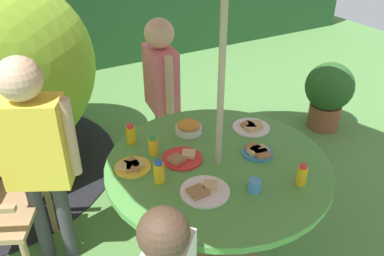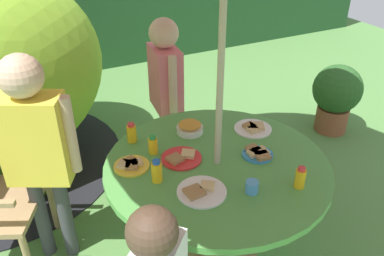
{
  "view_description": "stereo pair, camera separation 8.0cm",
  "coord_description": "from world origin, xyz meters",
  "px_view_note": "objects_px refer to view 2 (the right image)",
  "views": [
    {
      "loc": [
        -1.02,
        -1.54,
        2.03
      ],
      "look_at": [
        -0.06,
        0.19,
        0.85
      ],
      "focal_mm": 37.39,
      "sensor_mm": 36.0,
      "label": 1
    },
    {
      "loc": [
        -0.95,
        -1.58,
        2.03
      ],
      "look_at": [
        -0.06,
        0.19,
        0.85
      ],
      "focal_mm": 37.39,
      "sensor_mm": 36.0,
      "label": 2
    }
  ],
  "objects_px": {
    "garden_table": "(216,183)",
    "plate_near_right": "(253,128)",
    "child_in_yellow_shirt": "(35,140)",
    "juice_bottle_far_left": "(132,133)",
    "plate_mid_left": "(181,158)",
    "cup_near": "(252,187)",
    "juice_bottle_center_back": "(153,145)",
    "juice_bottle_near_left": "(300,178)",
    "child_in_pink_shirt": "(165,79)",
    "plate_back_edge": "(258,153)",
    "snack_bowl": "(190,127)",
    "plate_front_edge": "(131,165)",
    "plate_far_right": "(201,191)",
    "juice_bottle_center_front": "(157,171)",
    "potted_plant": "(336,95)"
  },
  "relations": [
    {
      "from": "garden_table",
      "to": "plate_near_right",
      "type": "bearing_deg",
      "value": 28.81
    },
    {
      "from": "child_in_yellow_shirt",
      "to": "juice_bottle_far_left",
      "type": "relative_size",
      "value": 10.79
    },
    {
      "from": "plate_mid_left",
      "to": "cup_near",
      "type": "bearing_deg",
      "value": -65.1
    },
    {
      "from": "plate_near_right",
      "to": "juice_bottle_center_back",
      "type": "distance_m",
      "value": 0.67
    },
    {
      "from": "plate_mid_left",
      "to": "juice_bottle_center_back",
      "type": "bearing_deg",
      "value": 131.97
    },
    {
      "from": "juice_bottle_near_left",
      "to": "plate_mid_left",
      "type": "bearing_deg",
      "value": 131.6
    },
    {
      "from": "garden_table",
      "to": "cup_near",
      "type": "distance_m",
      "value": 0.35
    },
    {
      "from": "child_in_pink_shirt",
      "to": "plate_back_edge",
      "type": "xyz_separation_m",
      "value": [
        0.14,
        -1.03,
        -0.09
      ]
    },
    {
      "from": "child_in_yellow_shirt",
      "to": "plate_back_edge",
      "type": "height_order",
      "value": "child_in_yellow_shirt"
    },
    {
      "from": "garden_table",
      "to": "cup_near",
      "type": "bearing_deg",
      "value": -84.34
    },
    {
      "from": "plate_back_edge",
      "to": "juice_bottle_center_back",
      "type": "height_order",
      "value": "juice_bottle_center_back"
    },
    {
      "from": "snack_bowl",
      "to": "juice_bottle_center_back",
      "type": "xyz_separation_m",
      "value": [
        -0.29,
        -0.11,
        0.02
      ]
    },
    {
      "from": "plate_front_edge",
      "to": "juice_bottle_center_back",
      "type": "relative_size",
      "value": 1.72
    },
    {
      "from": "plate_near_right",
      "to": "cup_near",
      "type": "bearing_deg",
      "value": -124.84
    },
    {
      "from": "child_in_pink_shirt",
      "to": "plate_back_edge",
      "type": "relative_size",
      "value": 7.09
    },
    {
      "from": "plate_near_right",
      "to": "garden_table",
      "type": "bearing_deg",
      "value": -151.19
    },
    {
      "from": "snack_bowl",
      "to": "plate_far_right",
      "type": "height_order",
      "value": "snack_bowl"
    },
    {
      "from": "garden_table",
      "to": "plate_near_right",
      "type": "relative_size",
      "value": 5.32
    },
    {
      "from": "garden_table",
      "to": "juice_bottle_center_back",
      "type": "bearing_deg",
      "value": 138.35
    },
    {
      "from": "plate_far_right",
      "to": "juice_bottle_far_left",
      "type": "distance_m",
      "value": 0.64
    },
    {
      "from": "child_in_pink_shirt",
      "to": "plate_mid_left",
      "type": "height_order",
      "value": "child_in_pink_shirt"
    },
    {
      "from": "plate_mid_left",
      "to": "juice_bottle_far_left",
      "type": "bearing_deg",
      "value": 121.26
    },
    {
      "from": "cup_near",
      "to": "plate_near_right",
      "type": "bearing_deg",
      "value": 55.16
    },
    {
      "from": "garden_table",
      "to": "plate_mid_left",
      "type": "distance_m",
      "value": 0.26
    },
    {
      "from": "juice_bottle_center_front",
      "to": "plate_mid_left",
      "type": "bearing_deg",
      "value": 30.83
    },
    {
      "from": "plate_back_edge",
      "to": "child_in_pink_shirt",
      "type": "bearing_deg",
      "value": 97.55
    },
    {
      "from": "snack_bowl",
      "to": "juice_bottle_center_front",
      "type": "relative_size",
      "value": 1.29
    },
    {
      "from": "snack_bowl",
      "to": "plate_near_right",
      "type": "xyz_separation_m",
      "value": [
        0.38,
        -0.15,
        -0.02
      ]
    },
    {
      "from": "plate_far_right",
      "to": "plate_near_right",
      "type": "xyz_separation_m",
      "value": [
        0.59,
        0.4,
        0.0
      ]
    },
    {
      "from": "potted_plant",
      "to": "plate_far_right",
      "type": "xyz_separation_m",
      "value": [
        -1.99,
        -1.04,
        0.34
      ]
    },
    {
      "from": "plate_back_edge",
      "to": "plate_mid_left",
      "type": "height_order",
      "value": "same"
    },
    {
      "from": "snack_bowl",
      "to": "plate_front_edge",
      "type": "height_order",
      "value": "snack_bowl"
    },
    {
      "from": "plate_back_edge",
      "to": "potted_plant",
      "type": "bearing_deg",
      "value": 29.95
    },
    {
      "from": "child_in_yellow_shirt",
      "to": "plate_back_edge",
      "type": "xyz_separation_m",
      "value": [
        1.14,
        -0.49,
        -0.14
      ]
    },
    {
      "from": "snack_bowl",
      "to": "juice_bottle_center_front",
      "type": "xyz_separation_m",
      "value": [
        -0.37,
        -0.36,
        0.03
      ]
    },
    {
      "from": "juice_bottle_near_left",
      "to": "child_in_yellow_shirt",
      "type": "bearing_deg",
      "value": 144.81
    },
    {
      "from": "plate_far_right",
      "to": "juice_bottle_center_front",
      "type": "height_order",
      "value": "juice_bottle_center_front"
    },
    {
      "from": "child_in_yellow_shirt",
      "to": "snack_bowl",
      "type": "bearing_deg",
      "value": 21.51
    },
    {
      "from": "potted_plant",
      "to": "child_in_pink_shirt",
      "type": "height_order",
      "value": "child_in_pink_shirt"
    },
    {
      "from": "child_in_pink_shirt",
      "to": "snack_bowl",
      "type": "relative_size",
      "value": 7.54
    },
    {
      "from": "garden_table",
      "to": "plate_far_right",
      "type": "xyz_separation_m",
      "value": [
        -0.2,
        -0.19,
        0.15
      ]
    },
    {
      "from": "juice_bottle_far_left",
      "to": "juice_bottle_center_front",
      "type": "distance_m",
      "value": 0.43
    },
    {
      "from": "juice_bottle_center_back",
      "to": "plate_near_right",
      "type": "bearing_deg",
      "value": -3.47
    },
    {
      "from": "plate_back_edge",
      "to": "plate_near_right",
      "type": "xyz_separation_m",
      "value": [
        0.14,
        0.25,
        -0.0
      ]
    },
    {
      "from": "potted_plant",
      "to": "plate_mid_left",
      "type": "bearing_deg",
      "value": -159.64
    },
    {
      "from": "snack_bowl",
      "to": "plate_far_right",
      "type": "relative_size",
      "value": 0.66
    },
    {
      "from": "plate_near_right",
      "to": "plate_far_right",
      "type": "bearing_deg",
      "value": -145.59
    },
    {
      "from": "plate_far_right",
      "to": "cup_near",
      "type": "relative_size",
      "value": 3.8
    },
    {
      "from": "snack_bowl",
      "to": "child_in_yellow_shirt",
      "type": "bearing_deg",
      "value": 174.85
    },
    {
      "from": "potted_plant",
      "to": "plate_front_edge",
      "type": "relative_size",
      "value": 3.34
    }
  ]
}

